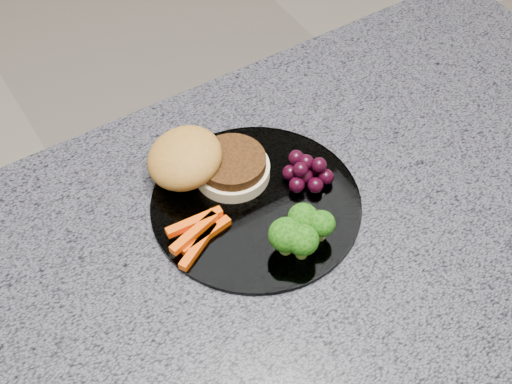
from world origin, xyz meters
TOP-DOWN VIEW (x-y plane):
  - countertop at (0.00, 0.00)m, footprint 1.20×0.60m
  - plate at (0.05, 0.07)m, footprint 0.26×0.26m
  - burger at (0.02, 0.14)m, footprint 0.16×0.14m
  - carrot_sticks at (-0.04, 0.06)m, footprint 0.08×0.06m
  - broccoli at (0.06, -0.01)m, footprint 0.08×0.06m
  - grape_bunch at (0.12, 0.07)m, footprint 0.06×0.06m

SIDE VIEW (x-z plane):
  - countertop at x=0.00m, z-range 0.86..0.90m
  - plate at x=0.05m, z-range 0.90..0.91m
  - carrot_sticks at x=-0.04m, z-range 0.91..0.92m
  - grape_bunch at x=0.12m, z-range 0.90..0.94m
  - burger at x=0.02m, z-range 0.90..0.95m
  - broccoli at x=0.06m, z-range 0.91..0.96m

